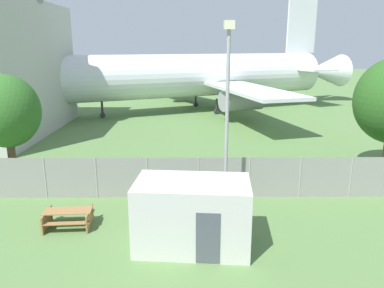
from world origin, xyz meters
name	(u,v)px	position (x,y,z in m)	size (l,w,h in m)	color
perimeter_fence	(148,178)	(0.00, 11.23, 1.05)	(56.07, 0.07, 2.10)	gray
airplane	(197,76)	(2.95, 37.24, 4.08)	(41.52, 32.86, 13.74)	silver
portable_cabin	(192,214)	(2.20, 6.49, 1.30)	(4.43, 2.80, 2.60)	silver
picnic_bench_near_cabin	(68,216)	(-3.01, 8.07, 0.48)	(2.05, 1.53, 0.76)	olive
tree_left_of_cabin	(6,112)	(-6.94, 11.90, 4.27)	(3.28, 3.28, 6.10)	brown
light_mast	(227,101)	(3.76, 9.89, 5.11)	(0.44, 0.44, 8.44)	#99999E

